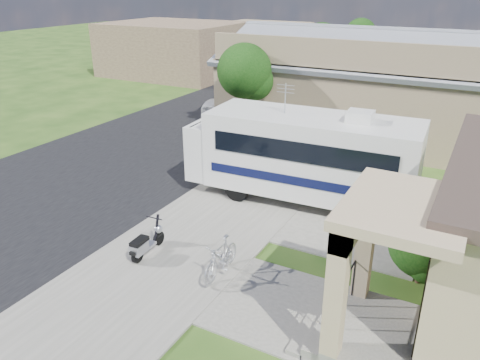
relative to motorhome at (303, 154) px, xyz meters
The scene contains 18 objects.
ground 5.02m from the motorhome, 98.53° to the right, with size 120.00×120.00×0.00m, color #1C3D10.
street_slab 9.92m from the motorhome, 147.00° to the left, with size 9.00×80.00×0.02m, color black.
sidewalk_slab 5.83m from the motorhome, 107.72° to the left, with size 4.00×80.00×0.06m, color #636059.
driveway_slab 1.85m from the motorhome, 12.33° to the right, with size 7.00×6.00×0.05m, color #636059.
walk_slab 6.34m from the motorhome, 67.95° to the right, with size 4.00×3.00×0.05m, color #636059.
warehouse 9.33m from the motorhome, 94.32° to the left, with size 12.50×8.40×5.04m.
distant_bldg_far 24.77m from the motorhome, 135.62° to the left, with size 10.00×8.00×4.00m, color brown.
distant_bldg_near 33.26m from the motorhome, 118.17° to the left, with size 8.00×7.00×3.20m, color #826951.
street_tree_a 6.40m from the motorhome, 135.16° to the left, with size 2.44×2.40×4.58m.
street_tree_b 15.13m from the motorhome, 107.02° to the left, with size 2.44×2.40×4.73m.
street_tree_c 23.83m from the motorhome, 100.66° to the left, with size 2.44×2.40×4.42m.
motorhome is the anchor object (origin of this frame).
shrub 5.45m from the motorhome, 34.59° to the right, with size 1.87×1.79×2.30m.
scooter 6.07m from the motorhome, 113.34° to the right, with size 0.50×1.44×0.95m.
bicycle 5.41m from the motorhome, 90.83° to the right, with size 0.47×1.66×1.00m, color #AEAFB6.
pickup_truck 11.32m from the motorhome, 128.08° to the left, with size 2.57×5.57×1.55m, color white.
van 17.16m from the motorhome, 114.13° to the left, with size 2.62×6.45×1.87m, color white.
garden_hose 6.05m from the motorhome, 59.63° to the right, with size 0.38×0.38×0.17m, color #156B23.
Camera 1 is at (5.85, -9.24, 7.00)m, focal length 35.00 mm.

